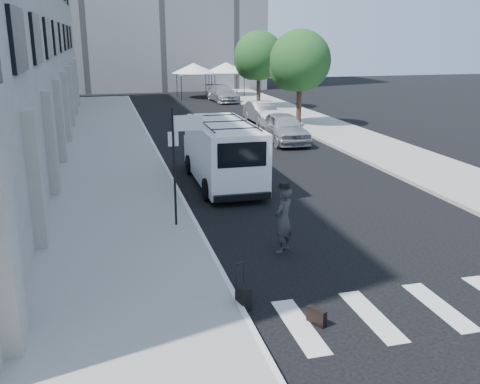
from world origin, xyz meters
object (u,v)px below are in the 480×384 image
cargo_van (222,152)px  parked_car_c (223,94)px  suitcase (243,297)px  parked_car_a (284,128)px  businessman (283,220)px  parked_car_b (262,112)px  briefcase (317,316)px

cargo_van → parked_car_c: (6.05, 26.47, -0.54)m
suitcase → parked_car_a: parked_car_a is taller
businessman → suitcase: 3.36m
businessman → suitcase: (-1.83, -2.74, -0.64)m
businessman → parked_car_b: 22.17m
cargo_van → suitcase: bearing=-100.0°
businessman → parked_car_c: bearing=-142.3°
parked_car_a → parked_car_c: size_ratio=0.98×
businessman → parked_car_a: bearing=-151.3°
suitcase → parked_car_a: (6.90, 17.32, 0.54)m
businessman → parked_car_b: size_ratio=0.43×
cargo_van → briefcase: bearing=-92.6°
parked_car_a → parked_car_b: 6.85m
businessman → cargo_van: size_ratio=0.28×
businessman → briefcase: (-0.57, -3.74, -0.74)m
parked_car_a → businessman: bearing=-107.2°
briefcase → parked_car_a: (5.64, 18.32, 0.64)m
suitcase → parked_car_c: parked_car_c is taller
suitcase → parked_car_c: 37.29m
businessman → cargo_van: bearing=-131.9°
businessman → parked_car_a: (5.07, 14.58, -0.10)m
parked_car_a → parked_car_c: 19.16m
businessman → parked_car_a: size_ratio=0.38×
briefcase → parked_car_b: (6.47, 25.12, 0.53)m
cargo_van → parked_car_b: cargo_van is taller
parked_car_c → businessman: bearing=-104.7°
businessman → briefcase: businessman is taller
cargo_van → businessman: bearing=-89.5°
businessman → parked_car_c: businessman is taller
parked_car_c → suitcase: bearing=-106.7°
parked_car_a → cargo_van: bearing=-122.8°
briefcase → parked_car_a: parked_car_a is taller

